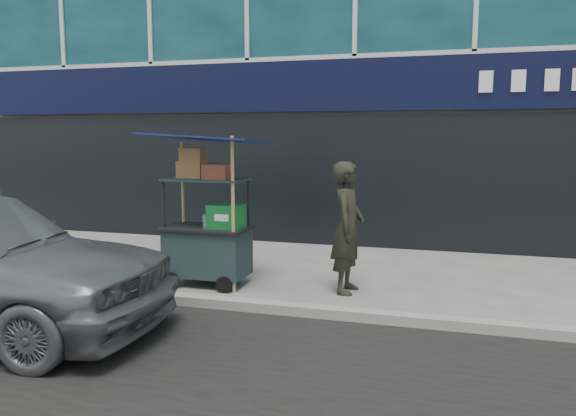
% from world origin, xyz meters
% --- Properties ---
extents(ground, '(80.00, 80.00, 0.00)m').
position_xyz_m(ground, '(0.00, 0.00, 0.00)').
color(ground, '#62635E').
rests_on(ground, ground).
extents(curb, '(80.00, 0.18, 0.12)m').
position_xyz_m(curb, '(0.00, -0.20, 0.06)').
color(curb, gray).
rests_on(curb, ground).
extents(vendor_cart, '(1.54, 1.10, 2.07)m').
position_xyz_m(vendor_cart, '(-1.43, 0.73, 0.73)').
color(vendor_cart, '#19292C').
rests_on(vendor_cart, ground).
extents(vendor_man, '(0.44, 0.64, 1.70)m').
position_xyz_m(vendor_man, '(0.45, 0.90, 0.85)').
color(vendor_man, black).
rests_on(vendor_man, ground).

